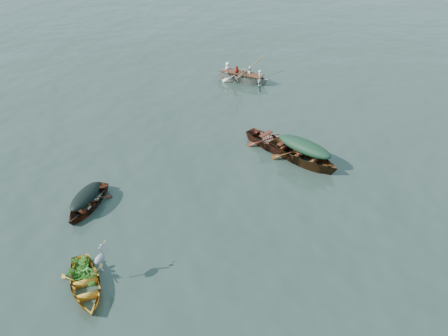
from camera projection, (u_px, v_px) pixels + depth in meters
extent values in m
plane|color=#2B3C33|center=(214.00, 225.00, 15.03)|extent=(140.00, 140.00, 0.00)
imported|color=orange|center=(86.00, 290.00, 12.69)|extent=(3.03, 2.93, 0.78)
imported|color=#482210|center=(88.00, 207.00, 15.83)|extent=(1.66, 3.30, 0.75)
imported|color=#4A2B11|center=(302.00, 162.00, 18.31)|extent=(4.78, 2.82, 1.08)
imported|color=#512114|center=(274.00, 150.00, 19.17)|extent=(4.36, 2.71, 0.96)
imported|color=beige|center=(243.00, 82.00, 25.44)|extent=(4.42, 1.49, 1.05)
ellipsoid|color=black|center=(85.00, 195.00, 15.50)|extent=(0.91, 1.82, 0.40)
ellipsoid|color=#13301E|center=(304.00, 146.00, 17.86)|extent=(2.63, 1.55, 0.52)
imported|color=#30651A|center=(81.00, 260.00, 12.74)|extent=(1.14, 1.12, 0.60)
imported|color=silver|center=(244.00, 67.00, 24.94)|extent=(3.10, 1.30, 0.76)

